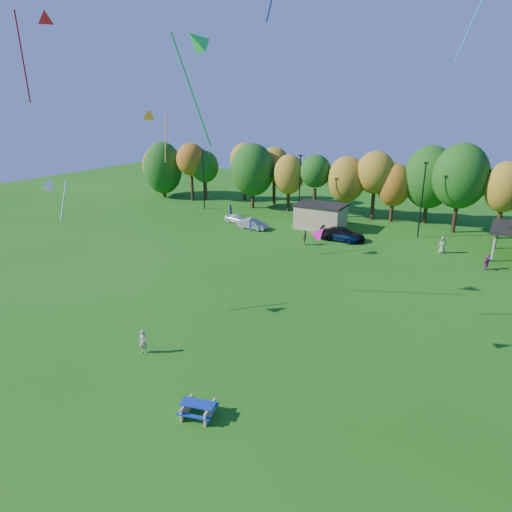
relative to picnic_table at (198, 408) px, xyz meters
The scene contains 20 objects.
ground 1.56m from the picnic_table, 22.57° to the left, with size 160.00×160.00×0.00m, color #19600F.
tree_line 46.41m from the picnic_table, 89.56° to the left, with size 93.57×10.55×11.15m.
lamp_posts 40.96m from the picnic_table, 85.24° to the left, with size 64.50×0.25×9.09m.
utility_building 39.54m from the picnic_table, 102.60° to the left, with size 6.30×4.30×3.25m.
picnic_table is the anchor object (origin of this frame).
kite_flyer 7.73m from the picnic_table, 153.66° to the left, with size 0.59×0.39×1.62m, color #BFAD8F.
car_a 40.63m from the picnic_table, 118.87° to the left, with size 1.47×3.65×1.24m, color silver.
car_b 37.57m from the picnic_table, 115.45° to the left, with size 1.40×4.01×1.32m, color #999A9E.
car_c 34.90m from the picnic_table, 97.27° to the left, with size 2.32×5.03×1.40m, color #0D214E.
car_d 34.99m from the picnic_table, 96.91° to the left, with size 2.15×5.28×1.53m, color black.
far_person_0 34.06m from the picnic_table, 70.19° to the left, with size 1.44×0.46×1.55m, color #973F7C.
far_person_2 36.23m from the picnic_table, 115.78° to the left, with size 1.12×0.65×1.74m, color #5352B6.
far_person_3 36.08m from the picnic_table, 78.97° to the left, with size 0.91×0.59×1.86m, color gray.
far_person_4 44.64m from the picnic_table, 120.41° to the left, with size 0.83×0.65×1.71m, color #5C4FAF.
far_person_5 31.62m from the picnic_table, 103.55° to the left, with size 1.06×0.44×1.81m, color olive.
kite_1 27.21m from the picnic_table, 158.29° to the left, with size 3.22×2.75×6.30m.
kite_5 29.95m from the picnic_table, 135.03° to the left, with size 2.08×3.15×5.44m.
kite_11 18.89m from the picnic_table, 164.02° to the left, with size 1.15×2.18×3.43m.
kite_13 12.07m from the picnic_table, 70.83° to the left, with size 1.36×1.24×1.09m.
kite_15 22.15m from the picnic_table, 123.15° to the left, with size 2.59×4.22×7.44m.
Camera 1 is at (11.15, -16.57, 15.69)m, focal length 32.00 mm.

